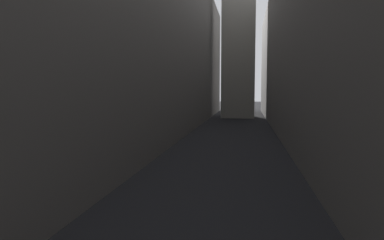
{
  "coord_description": "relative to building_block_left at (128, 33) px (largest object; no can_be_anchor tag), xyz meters",
  "views": [
    {
      "loc": [
        1.81,
        8.28,
        5.59
      ],
      "look_at": [
        0.0,
        19.89,
        4.59
      ],
      "focal_mm": 32.98,
      "sensor_mm": 36.0,
      "label": 1
    }
  ],
  "objects": [
    {
      "name": "ground_plane",
      "position": [
        12.54,
        -2.0,
        -12.47
      ],
      "size": [
        264.0,
        264.0,
        0.0
      ],
      "primitive_type": "plane",
      "color": "black"
    },
    {
      "name": "building_block_left",
      "position": [
        0.0,
        0.0,
        0.0
      ],
      "size": [
        14.07,
        108.0,
        24.95
      ],
      "primitive_type": "cube",
      "color": "slate",
      "rests_on": "ground"
    },
    {
      "name": "building_block_right",
      "position": [
        24.55,
        0.0,
        -1.41
      ],
      "size": [
        13.02,
        108.0,
        22.13
      ],
      "primitive_type": "cube",
      "color": "slate",
      "rests_on": "ground"
    }
  ]
}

